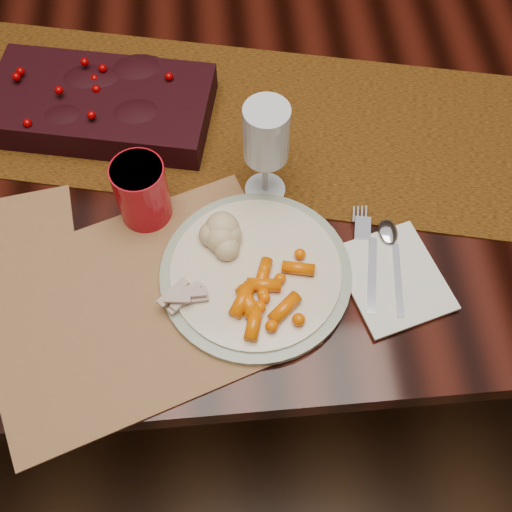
{
  "coord_description": "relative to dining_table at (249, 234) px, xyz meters",
  "views": [
    {
      "loc": [
        -0.05,
        -0.73,
        1.58
      ],
      "look_at": [
        -0.01,
        -0.29,
        0.8
      ],
      "focal_mm": 45.0,
      "sensor_mm": 36.0,
      "label": 1
    }
  ],
  "objects": [
    {
      "name": "dinner_plate",
      "position": [
        -0.01,
        -0.3,
        0.39
      ],
      "size": [
        0.36,
        0.36,
        0.02
      ],
      "primitive_type": "cylinder",
      "rotation": [
        0.0,
        0.0,
        -0.36
      ],
      "color": "beige",
      "rests_on": "placemat_main"
    },
    {
      "name": "napkin",
      "position": [
        0.19,
        -0.32,
        0.38
      ],
      "size": [
        0.17,
        0.19,
        0.01
      ],
      "primitive_type": "cube",
      "rotation": [
        0.0,
        0.0,
        0.28
      ],
      "color": "white",
      "rests_on": "placemat_main"
    },
    {
      "name": "floor",
      "position": [
        0.0,
        0.0,
        -0.38
      ],
      "size": [
        5.0,
        5.0,
        0.0
      ],
      "primitive_type": "plane",
      "color": "black",
      "rests_on": "ground"
    },
    {
      "name": "baby_carrots",
      "position": [
        0.02,
        -0.35,
        0.41
      ],
      "size": [
        0.15,
        0.14,
        0.02
      ],
      "primitive_type": null,
      "rotation": [
        0.0,
        0.0,
        0.35
      ],
      "color": "#E75E00",
      "rests_on": "dinner_plate"
    },
    {
      "name": "red_cup",
      "position": [
        -0.17,
        -0.18,
        0.43
      ],
      "size": [
        0.08,
        0.08,
        0.11
      ],
      "primitive_type": "cylinder",
      "rotation": [
        0.0,
        0.0,
        -0.01
      ],
      "color": "#B20C19",
      "rests_on": "placemat_main"
    },
    {
      "name": "centerpiece",
      "position": [
        -0.24,
        0.02,
        0.41
      ],
      "size": [
        0.39,
        0.26,
        0.07
      ],
      "primitive_type": null,
      "rotation": [
        0.0,
        0.0,
        -0.22
      ],
      "color": "black",
      "rests_on": "table_runner"
    },
    {
      "name": "fork",
      "position": [
        0.16,
        -0.3,
        0.39
      ],
      "size": [
        0.05,
        0.16,
        0.0
      ],
      "primitive_type": null,
      "rotation": [
        0.0,
        0.0,
        -0.2
      ],
      "color": "#B3B1C3",
      "rests_on": "napkin"
    },
    {
      "name": "table_runner",
      "position": [
        0.05,
        -0.02,
        0.38
      ],
      "size": [
        1.71,
        0.72,
        0.0
      ],
      "primitive_type": "cube",
      "rotation": [
        0.0,
        0.0,
        -0.23
      ],
      "color": "#4D3513",
      "rests_on": "dining_table"
    },
    {
      "name": "spoon",
      "position": [
        0.19,
        -0.3,
        0.39
      ],
      "size": [
        0.05,
        0.15,
        0.0
      ],
      "primitive_type": null,
      "rotation": [
        0.0,
        0.0,
        -0.13
      ],
      "color": "#ADB0C7",
      "rests_on": "napkin"
    },
    {
      "name": "mashed_potatoes",
      "position": [
        -0.05,
        -0.25,
        0.42
      ],
      "size": [
        0.1,
        0.09,
        0.05
      ],
      "primitive_type": null,
      "rotation": [
        0.0,
        0.0,
        0.26
      ],
      "color": "#E4C982",
      "rests_on": "dinner_plate"
    },
    {
      "name": "dining_table",
      "position": [
        0.0,
        0.0,
        0.0
      ],
      "size": [
        1.8,
        1.0,
        0.75
      ],
      "primitive_type": "cube",
      "color": "black",
      "rests_on": "floor"
    },
    {
      "name": "placemat_main",
      "position": [
        -0.18,
        -0.33,
        0.38
      ],
      "size": [
        0.51,
        0.44,
        0.0
      ],
      "primitive_type": "cube",
      "rotation": [
        0.0,
        0.0,
        0.33
      ],
      "color": "#92674E",
      "rests_on": "dining_table"
    },
    {
      "name": "wine_glass",
      "position": [
        0.02,
        -0.15,
        0.47
      ],
      "size": [
        0.07,
        0.07,
        0.18
      ],
      "primitive_type": null,
      "rotation": [
        0.0,
        0.0,
        0.09
      ],
      "color": "white",
      "rests_on": "dining_table"
    },
    {
      "name": "turkey_shreds",
      "position": [
        -0.12,
        -0.34,
        0.4
      ],
      "size": [
        0.09,
        0.08,
        0.02
      ],
      "primitive_type": null,
      "rotation": [
        0.0,
        0.0,
        0.32
      ],
      "color": "#C8A293",
      "rests_on": "dinner_plate"
    }
  ]
}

